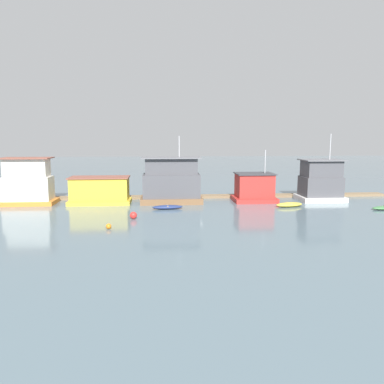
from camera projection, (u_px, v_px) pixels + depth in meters
name	position (u px, v px, depth m)	size (l,w,h in m)	color
ground_plane	(191.00, 202.00, 44.25)	(200.00, 200.00, 0.00)	slate
dock_walkway	(189.00, 197.00, 47.58)	(51.00, 1.65, 0.30)	#846B4C
houseboat_orange	(28.00, 183.00, 42.83)	(6.10, 3.46, 5.37)	orange
houseboat_yellow	(100.00, 191.00, 43.36)	(7.04, 3.51, 3.13)	gold
houseboat_brown	(171.00, 182.00, 43.89)	(7.18, 3.92, 7.79)	brown
houseboat_red	(254.00, 188.00, 44.94)	(5.03, 4.11, 6.14)	red
houseboat_white	(321.00, 182.00, 45.43)	(5.25, 4.13, 8.05)	white
dinghy_navy	(167.00, 207.00, 40.20)	(3.34, 1.27, 0.44)	navy
dinghy_yellow	(289.00, 205.00, 41.54)	(3.32, 1.85, 0.48)	yellow
mooring_post_centre	(91.00, 192.00, 45.49)	(0.27, 0.27, 2.04)	#846B4C
mooring_post_near_right	(154.00, 193.00, 46.09)	(0.22, 0.22, 1.73)	brown
buoy_orange	(109.00, 226.00, 31.62)	(0.47, 0.47, 0.47)	orange
buoy_red	(133.00, 215.00, 35.45)	(0.69, 0.69, 0.69)	red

